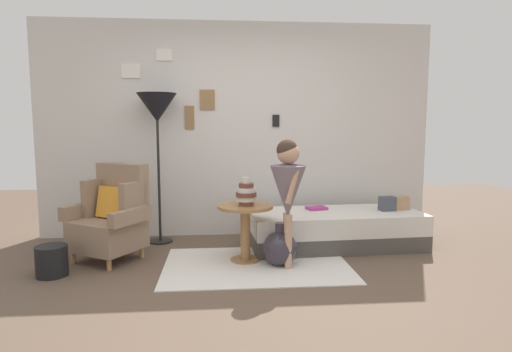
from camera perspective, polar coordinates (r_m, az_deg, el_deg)
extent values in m
plane|color=brown|center=(3.61, -1.12, -15.36)|extent=(12.00, 12.00, 0.00)
cube|color=silver|center=(5.29, -2.56, 6.11)|extent=(4.80, 0.10, 2.60)
cube|color=olive|center=(5.25, -8.88, 7.74)|extent=(0.11, 0.02, 0.28)
cube|color=silver|center=(5.24, -8.88, 7.74)|extent=(0.09, 0.01, 0.22)
cube|color=white|center=(5.37, -16.38, 13.31)|extent=(0.22, 0.02, 0.16)
cube|color=slate|center=(5.37, -16.38, 13.32)|extent=(0.17, 0.01, 0.13)
cube|color=olive|center=(5.25, -6.53, 10.10)|extent=(0.18, 0.02, 0.24)
cube|color=silver|center=(5.24, -6.53, 10.10)|extent=(0.14, 0.01, 0.19)
cube|color=black|center=(5.28, 2.68, 7.39)|extent=(0.08, 0.02, 0.15)
cube|color=#AFAFAC|center=(5.28, 2.68, 7.39)|extent=(0.06, 0.01, 0.11)
cube|color=white|center=(5.34, -12.17, 15.54)|extent=(0.18, 0.02, 0.13)
cube|color=silver|center=(5.33, -12.18, 15.54)|extent=(0.14, 0.01, 0.10)
cube|color=silver|center=(4.26, 0.08, -11.81)|extent=(1.80, 1.21, 0.01)
cylinder|color=tan|center=(4.67, -23.20, -9.96)|extent=(0.04, 0.04, 0.12)
cylinder|color=tan|center=(4.33, -19.04, -11.11)|extent=(0.04, 0.04, 0.12)
cylinder|color=tan|center=(4.96, -19.19, -8.83)|extent=(0.04, 0.04, 0.12)
cylinder|color=tan|center=(4.63, -15.01, -9.78)|extent=(0.04, 0.04, 0.12)
cube|color=#8C725B|center=(4.59, -19.22, -7.38)|extent=(0.81, 0.79, 0.30)
cube|color=#8C725B|center=(4.66, -17.39, -1.75)|extent=(0.58, 0.44, 0.55)
cube|color=#8C725B|center=(4.77, -20.70, -2.70)|extent=(0.23, 0.30, 0.39)
cube|color=#8C725B|center=(4.40, -16.13, -3.29)|extent=(0.23, 0.30, 0.39)
cube|color=#8C725B|center=(4.77, -22.26, -4.27)|extent=(0.34, 0.48, 0.14)
cube|color=#8C725B|center=(4.30, -16.46, -5.21)|extent=(0.34, 0.48, 0.14)
cube|color=orange|center=(4.59, -18.49, -3.38)|extent=(0.39, 0.33, 0.33)
cube|color=#4C4742|center=(4.95, 10.52, -8.21)|extent=(1.94, 0.91, 0.18)
cube|color=silver|center=(4.91, 10.57, -5.96)|extent=(1.94, 0.91, 0.22)
cube|color=tan|center=(5.17, 18.70, -3.42)|extent=(0.20, 0.15, 0.16)
cube|color=#474C56|center=(5.06, 17.14, -3.54)|extent=(0.18, 0.14, 0.16)
cylinder|color=#9E7042|center=(4.39, -1.42, -11.16)|extent=(0.31, 0.31, 0.02)
cylinder|color=#9E7042|center=(4.31, -1.43, -7.72)|extent=(0.10, 0.10, 0.52)
cylinder|color=#9E7042|center=(4.25, -1.44, -4.09)|extent=(0.56, 0.56, 0.03)
cylinder|color=brown|center=(4.22, -1.31, -3.66)|extent=(0.15, 0.15, 0.04)
cylinder|color=silver|center=(4.21, -1.31, -3.07)|extent=(0.18, 0.18, 0.04)
cylinder|color=brown|center=(4.21, -1.32, -2.47)|extent=(0.21, 0.21, 0.04)
cylinder|color=silver|center=(4.20, -1.32, -1.87)|extent=(0.18, 0.18, 0.04)
cylinder|color=brown|center=(4.19, -1.32, -1.27)|extent=(0.15, 0.15, 0.04)
cylinder|color=silver|center=(4.19, -1.32, -0.57)|extent=(0.07, 0.07, 0.06)
cylinder|color=black|center=(5.20, -12.64, -8.47)|extent=(0.28, 0.28, 0.02)
cylinder|color=black|center=(5.04, -12.88, 0.58)|extent=(0.03, 0.03, 1.62)
cone|color=black|center=(5.02, -13.11, 8.89)|extent=(0.45, 0.45, 0.33)
cylinder|color=tan|center=(4.09, 4.36, -8.83)|extent=(0.07, 0.07, 0.52)
cylinder|color=tan|center=(4.19, 4.10, -8.47)|extent=(0.07, 0.07, 0.52)
cone|color=slate|center=(4.04, 4.29, -2.12)|extent=(0.34, 0.34, 0.50)
cylinder|color=slate|center=(4.02, 4.31, 0.22)|extent=(0.17, 0.17, 0.19)
cylinder|color=tan|center=(3.91, 4.90, -1.36)|extent=(0.14, 0.05, 0.33)
cylinder|color=tan|center=(4.15, 4.26, -0.89)|extent=(0.14, 0.05, 0.33)
sphere|color=tan|center=(4.00, 4.33, 3.09)|extent=(0.21, 0.21, 0.21)
sphere|color=#38281E|center=(3.99, 4.19, 3.47)|extent=(0.20, 0.20, 0.20)
cube|color=#AE3585|center=(4.96, 8.10, -4.28)|extent=(0.25, 0.21, 0.03)
sphere|color=#332D38|center=(4.22, 3.21, -9.65)|extent=(0.34, 0.34, 0.34)
cylinder|color=#332D38|center=(4.16, 3.23, -6.88)|extent=(0.10, 0.10, 0.09)
cylinder|color=black|center=(4.36, -25.65, -10.19)|extent=(0.28, 0.28, 0.28)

